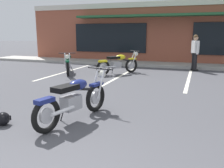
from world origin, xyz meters
The scene contains 9 objects.
ground_plane centered at (0.00, 3.71, 0.00)m, with size 80.00×80.00×0.00m, color #47474C.
sidewalk_kerb centered at (0.00, 11.46, 0.07)m, with size 22.00×1.80×0.14m, color #A8A59E.
brick_storefront_building centered at (0.00, 15.30, 1.74)m, with size 17.58×7.11×3.47m.
painted_stall_lines centered at (0.00, 7.86, 0.00)m, with size 8.19×4.80×0.01m.
motorcycle_foreground_classic centered at (-0.62, 2.37, 0.46)m, with size 0.82×2.08×0.98m.
motorcycle_red_sportbike centered at (-3.72, 7.49, 0.46)m, with size 1.28×1.91×0.98m.
motorcycle_blue_standard centered at (-1.60, 8.11, 0.46)m, with size 1.53×1.76×0.98m.
person_in_shorts_foreground centered at (1.47, 10.16, 0.95)m, with size 0.39×0.58×1.68m.
helmet_on_pavement centered at (-1.80, 1.67, 0.13)m, with size 0.26×0.26×0.26m.
Camera 1 is at (1.66, -1.76, 1.74)m, focal length 38.81 mm.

